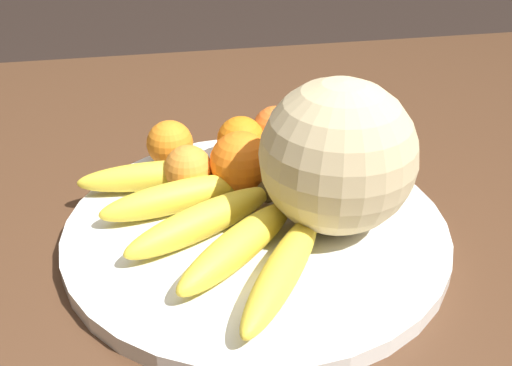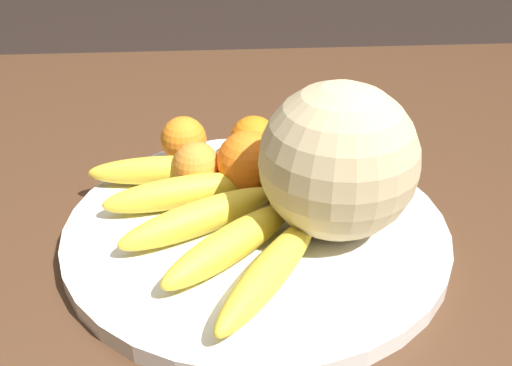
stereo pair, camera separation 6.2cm
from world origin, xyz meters
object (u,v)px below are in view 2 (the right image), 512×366
object	(u,v)px
orange_top_small	(193,165)
produce_tag	(219,193)
banana_bunch	(207,217)
orange_back_right	(254,140)
orange_front_left	(248,161)
orange_mid_center	(184,139)
fruit_bowl	(256,229)
orange_front_right	(291,131)
orange_back_left	(315,158)
kitchen_table	(201,266)
melon	(338,161)

from	to	relation	value
orange_top_small	produce_tag	world-z (taller)	orange_top_small
banana_bunch	produce_tag	bearing A→B (deg)	-129.28
banana_bunch	orange_back_right	size ratio (longest dim) A/B	5.01
banana_bunch	produce_tag	xyz separation A→B (m)	(-0.01, -0.07, -0.02)
orange_front_left	orange_top_small	size ratio (longest dim) A/B	1.28
orange_mid_center	produce_tag	bearing A→B (deg)	115.72
orange_mid_center	produce_tag	xyz separation A→B (m)	(-0.04, 0.09, -0.03)
fruit_bowl	produce_tag	bearing A→B (deg)	-57.24
fruit_bowl	orange_front_right	world-z (taller)	orange_front_right
fruit_bowl	orange_back_right	world-z (taller)	orange_back_right
fruit_bowl	orange_front_right	bearing A→B (deg)	-109.27
banana_bunch	orange_back_left	bearing A→B (deg)	-171.03
fruit_bowl	banana_bunch	bearing A→B (deg)	13.79
kitchen_table	orange_top_small	distance (m)	0.13
orange_front_right	orange_back_left	size ratio (longest dim) A/B	1.08
kitchen_table	orange_mid_center	world-z (taller)	orange_mid_center
orange_mid_center	banana_bunch	bearing A→B (deg)	100.32
orange_back_left	orange_back_right	xyz separation A→B (m)	(0.07, -0.05, 0.00)
melon	banana_bunch	world-z (taller)	melon
kitchen_table	orange_back_left	bearing A→B (deg)	-163.10
banana_bunch	orange_mid_center	bearing A→B (deg)	-109.03
kitchen_table	fruit_bowl	xyz separation A→B (m)	(-0.06, 0.05, 0.08)
kitchen_table	fruit_bowl	world-z (taller)	fruit_bowl
orange_front_right	orange_top_small	xyz separation A→B (m)	(0.12, 0.08, -0.00)
kitchen_table	banana_bunch	size ratio (longest dim) A/B	5.56
kitchen_table	orange_top_small	bearing A→B (deg)	-84.10
fruit_bowl	orange_back_right	bearing A→B (deg)	-92.82
banana_bunch	orange_front_left	size ratio (longest dim) A/B	4.21
orange_front_left	orange_back_right	xyz separation A→B (m)	(-0.01, -0.07, -0.01)
orange_mid_center	orange_back_right	world-z (taller)	orange_back_right
orange_front_left	orange_mid_center	world-z (taller)	orange_front_left
banana_bunch	orange_top_small	xyz separation A→B (m)	(0.02, -0.09, 0.01)
orange_back_right	produce_tag	bearing A→B (deg)	59.57
fruit_bowl	orange_mid_center	bearing A→B (deg)	-61.28
orange_front_right	orange_back_right	distance (m)	0.05
orange_front_left	orange_front_right	bearing A→B (deg)	-124.34
melon	orange_top_small	bearing A→B (deg)	-32.77
produce_tag	kitchen_table	bearing A→B (deg)	-4.20
orange_back_left	orange_top_small	xyz separation A→B (m)	(0.15, 0.01, -0.00)
fruit_bowl	orange_front_left	xyz separation A→B (m)	(0.00, -0.07, 0.04)
orange_front_left	produce_tag	distance (m)	0.05
orange_mid_center	orange_back_left	xyz separation A→B (m)	(-0.16, 0.06, -0.00)
kitchen_table	orange_back_right	world-z (taller)	orange_back_right
kitchen_table	produce_tag	distance (m)	0.10
orange_back_left	orange_back_right	world-z (taller)	orange_back_right
orange_mid_center	orange_top_small	size ratio (longest dim) A/B	1.04
orange_front_right	orange_mid_center	distance (m)	0.14
fruit_bowl	orange_back_right	distance (m)	0.14
orange_back_right	orange_top_small	distance (m)	0.09
orange_mid_center	orange_top_small	bearing A→B (deg)	101.17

